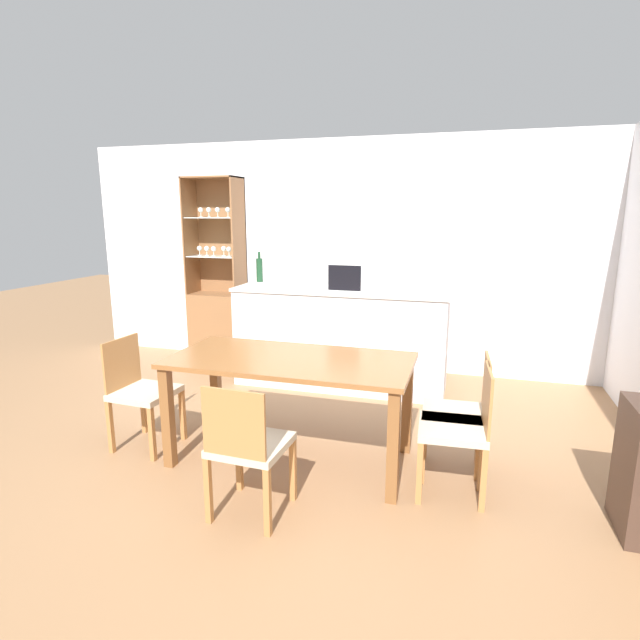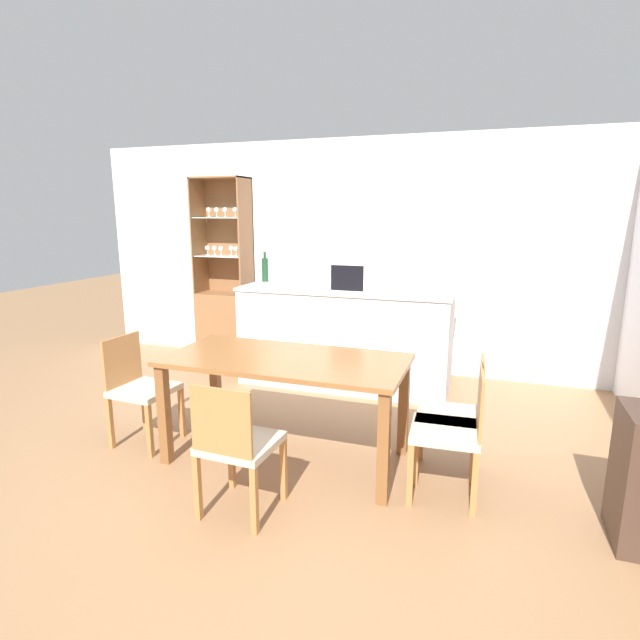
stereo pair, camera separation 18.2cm
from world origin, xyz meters
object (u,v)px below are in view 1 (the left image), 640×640
Objects in this scene: dining_table at (290,372)px; dining_chair_side_right_far at (460,414)px; microwave at (356,276)px; display_cabinet at (218,309)px; wine_bottle at (259,269)px; dining_chair_side_right_near at (459,428)px; dining_chair_side_left_near at (141,391)px; dining_chair_head_near at (248,447)px.

dining_chair_side_right_far is at bearing 6.09° from dining_table.
microwave is at bearing 33.05° from dining_chair_side_right_far.
dining_chair_side_right_far is (2.88, -2.05, -0.18)m from display_cabinet.
dining_chair_side_right_far is at bearing -38.60° from wine_bottle.
dining_chair_side_right_near is at bearing 177.51° from dining_chair_side_right_far.
dining_chair_side_left_near is 2.12m from wine_bottle.
dining_chair_head_near is 1.31m from dining_chair_side_left_near.
dining_chair_side_left_near is at bearing 93.50° from dining_chair_side_right_far.
dining_table is at bearing 93.60° from dining_chair_side_right_far.
display_cabinet is 2.58× the size of dining_chair_side_right_far.
microwave is (0.11, 2.32, 0.71)m from dining_chair_head_near.
dining_chair_side_right_far is at bearing 38.50° from dining_chair_head_near.
dining_chair_head_near is at bearing -68.35° from wine_bottle.
dining_table is 2.20m from wine_bottle.
dining_chair_side_right_far is at bearing 99.14° from dining_chair_side_left_near.
display_cabinet reaches higher than microwave.
dining_chair_head_near is at bearing -92.66° from microwave.
display_cabinet is at bearing 47.95° from dining_chair_side_right_near.
wine_bottle is at bearing 118.86° from dining_table.
wine_bottle is (-2.20, 2.00, 0.71)m from dining_chair_side_right_near.
dining_chair_side_right_far is 2.54× the size of wine_bottle.
dining_table is 1.19m from dining_chair_side_right_near.
microwave is (-1.05, 1.48, 0.71)m from dining_chair_side_right_far.
microwave is at bearing 89.74° from dining_chair_head_near.
dining_chair_side_left_near is at bearing -126.38° from microwave.
display_cabinet is 2.37m from dining_chair_side_left_near.
dining_chair_side_right_far and dining_chair_side_left_near have the same top height.
microwave is at bearing 86.20° from dining_table.
microwave is 1.51× the size of wine_bottle.
microwave is 1.17m from wine_bottle.
dining_chair_side_left_near is 2.54× the size of wine_bottle.
wine_bottle is (0.13, 2.00, 0.71)m from dining_chair_side_left_near.
dining_chair_head_near and dining_chair_side_left_near have the same top height.
dining_chair_side_right_near is 2.32m from dining_chair_side_left_near.
dining_chair_side_right_near is 0.24m from dining_chair_side_right_far.
dining_table is at bearing -61.14° from wine_bottle.
dining_chair_head_near is at bearing -90.14° from dining_table.
dining_chair_head_near is (1.72, -2.90, -0.18)m from display_cabinet.
display_cabinet is 6.56× the size of wine_bottle.
display_cabinet is at bearing 162.52° from microwave.
dining_chair_side_right_near is 1.00× the size of dining_chair_side_right_far.
dining_chair_head_near is 1.44m from dining_chair_side_right_far.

